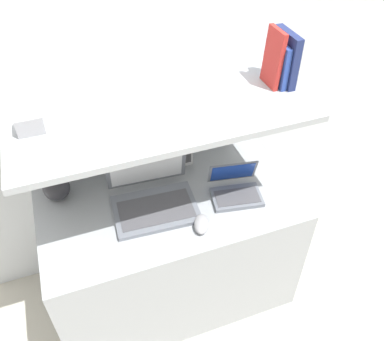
{
  "coord_description": "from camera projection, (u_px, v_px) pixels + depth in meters",
  "views": [
    {
      "loc": [
        -0.36,
        -0.97,
        2.13
      ],
      "look_at": [
        0.12,
        0.33,
        0.89
      ],
      "focal_mm": 38.0,
      "sensor_mm": 36.0,
      "label": 1
    }
  ],
  "objects": [
    {
      "name": "laptop_large",
      "position": [
        153.0,
        195.0,
        1.89
      ],
      "size": [
        0.4,
        0.35,
        0.27
      ],
      "color": "slate",
      "rests_on": "desk"
    },
    {
      "name": "desk",
      "position": [
        172.0,
        248.0,
        2.18
      ],
      "size": [
        1.23,
        0.67,
        0.73
      ],
      "color": "#999EA3",
      "rests_on": "ground_plane"
    },
    {
      "name": "computer_mouse",
      "position": [
        201.0,
        224.0,
        1.81
      ],
      "size": [
        0.1,
        0.13,
        0.04
      ],
      "color": "#99999E",
      "rests_on": "desk"
    },
    {
      "name": "book_blue",
      "position": [
        278.0,
        64.0,
        1.74
      ],
      "size": [
        0.02,
        0.15,
        0.19
      ],
      "color": "#284293",
      "rests_on": "shelf"
    },
    {
      "name": "book_navy",
      "position": [
        285.0,
        58.0,
        1.73
      ],
      "size": [
        0.03,
        0.18,
        0.23
      ],
      "color": "navy",
      "rests_on": "shelf"
    },
    {
      "name": "book_red",
      "position": [
        273.0,
        58.0,
        1.71
      ],
      "size": [
        0.03,
        0.13,
        0.25
      ],
      "color": "#A82823",
      "rests_on": "shelf"
    },
    {
      "name": "laptop_small",
      "position": [
        235.0,
        189.0,
        1.95
      ],
      "size": [
        0.27,
        0.24,
        0.15
      ],
      "color": "slate",
      "rests_on": "desk"
    },
    {
      "name": "shelf",
      "position": [
        159.0,
        109.0,
        1.67
      ],
      "size": [
        1.23,
        0.6,
        0.03
      ],
      "color": "#999EA3",
      "rests_on": "back_riser"
    },
    {
      "name": "back_riser",
      "position": [
        151.0,
        175.0,
        2.28
      ],
      "size": [
        1.23,
        0.04,
        1.19
      ],
      "color": "silver",
      "rests_on": "ground_plane"
    },
    {
      "name": "wall_back",
      "position": [
        140.0,
        74.0,
        1.9
      ],
      "size": [
        6.0,
        0.05,
        2.4
      ],
      "color": "silver",
      "rests_on": "ground_plane"
    },
    {
      "name": "router_box",
      "position": [
        181.0,
        152.0,
        2.1
      ],
      "size": [
        0.11,
        0.07,
        0.14
      ],
      "color": "white",
      "rests_on": "desk"
    },
    {
      "name": "shelf_gadget",
      "position": [
        30.0,
        123.0,
        1.51
      ],
      "size": [
        0.1,
        0.08,
        0.07
      ],
      "color": "#99999E",
      "rests_on": "shelf"
    },
    {
      "name": "ground_plane",
      "position": [
        193.0,
        337.0,
        2.19
      ],
      "size": [
        12.0,
        12.0,
        0.0
      ],
      "primitive_type": "plane",
      "color": "#B2AD9E"
    },
    {
      "name": "table_lamp",
      "position": [
        51.0,
        169.0,
        1.84
      ],
      "size": [
        0.19,
        0.19,
        0.3
      ],
      "color": "#2D2D33",
      "rests_on": "desk"
    }
  ]
}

